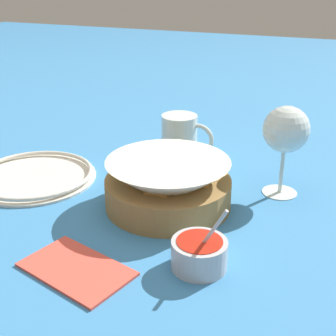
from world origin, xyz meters
name	(u,v)px	position (x,y,z in m)	size (l,w,h in m)	color
ground_plane	(158,193)	(0.00, 0.00, 0.00)	(4.00, 4.00, 0.00)	teal
food_basket	(168,186)	(0.03, -0.04, 0.04)	(0.21, 0.21, 0.08)	olive
sauce_cup	(199,253)	(0.14, -0.18, 0.02)	(0.08, 0.08, 0.09)	#B7B7BC
wine_glass	(286,132)	(0.20, 0.08, 0.11)	(0.08, 0.08, 0.16)	silver
beer_mug	(180,139)	(-0.02, 0.16, 0.04)	(0.11, 0.07, 0.09)	silver
side_plate	(34,175)	(-0.24, -0.03, 0.01)	(0.23, 0.23, 0.01)	silver
napkin	(76,268)	(-0.01, -0.25, 0.00)	(0.17, 0.13, 0.01)	#DB4C3D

